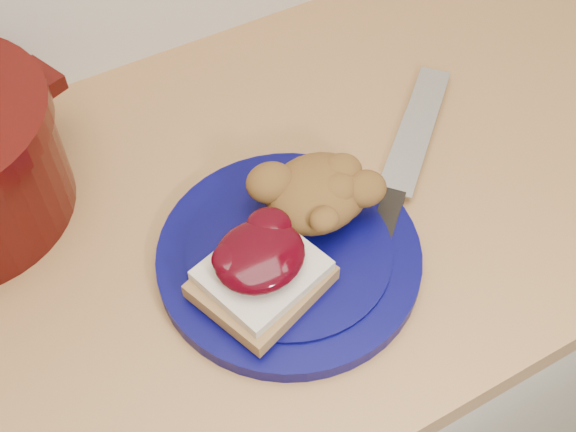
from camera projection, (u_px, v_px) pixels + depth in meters
base_cabinet at (240, 398)px, 1.17m from camera, size 4.00×0.60×0.86m
plate at (289, 256)px, 0.76m from camera, size 0.34×0.34×0.02m
sandwich at (261, 270)px, 0.70m from camera, size 0.15×0.14×0.06m
stuffing_mound at (316, 193)px, 0.76m from camera, size 0.13×0.12×0.06m
chef_knife at (391, 207)px, 0.80m from camera, size 0.28×0.26×0.02m
butter_knife at (395, 153)px, 0.86m from camera, size 0.12×0.11×0.00m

